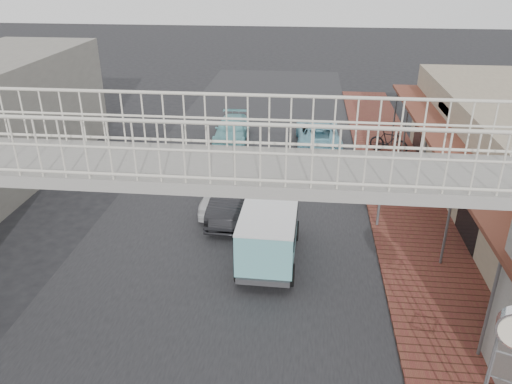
% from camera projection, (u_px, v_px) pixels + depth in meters
% --- Properties ---
extents(ground, '(120.00, 120.00, 0.00)m').
position_uv_depth(ground, '(219.00, 271.00, 15.48)').
color(ground, black).
rests_on(ground, ground).
extents(road_strip, '(10.00, 60.00, 0.01)m').
position_uv_depth(road_strip, '(219.00, 270.00, 15.48)').
color(road_strip, black).
rests_on(road_strip, ground).
extents(sidewalk, '(3.00, 40.00, 0.10)m').
position_uv_depth(sidewalk, '(415.00, 232.00, 17.55)').
color(sidewalk, brown).
rests_on(sidewalk, ground).
extents(footbridge, '(16.40, 2.40, 6.34)m').
position_uv_depth(footbridge, '(182.00, 252.00, 10.53)').
color(footbridge, gray).
rests_on(footbridge, ground).
extents(white_hatchback, '(1.67, 3.86, 1.30)m').
position_uv_depth(white_hatchback, '(225.00, 190.00, 19.30)').
color(white_hatchback, white).
rests_on(white_hatchback, ground).
extents(dark_sedan, '(1.70, 4.59, 1.50)m').
position_uv_depth(dark_sedan, '(237.00, 194.00, 18.73)').
color(dark_sedan, black).
rests_on(dark_sedan, ground).
extents(angkot_curb, '(2.38, 4.77, 1.30)m').
position_uv_depth(angkot_curb, '(318.00, 134.00, 25.41)').
color(angkot_curb, '#75B8CB').
rests_on(angkot_curb, ground).
extents(angkot_far, '(1.76, 4.11, 1.18)m').
position_uv_depth(angkot_far, '(232.00, 130.00, 26.18)').
color(angkot_far, '#6BB4BA').
rests_on(angkot_far, ground).
extents(angkot_van, '(1.82, 3.84, 1.86)m').
position_uv_depth(angkot_van, '(269.00, 228.00, 15.52)').
color(angkot_van, black).
rests_on(angkot_van, ground).
extents(motorcycle_near, '(1.67, 0.74, 0.85)m').
position_uv_depth(motorcycle_near, '(374.00, 189.00, 19.67)').
color(motorcycle_near, black).
rests_on(motorcycle_near, sidewalk).
extents(motorcycle_far, '(1.96, 1.30, 1.15)m').
position_uv_depth(motorcycle_far, '(389.00, 142.00, 24.28)').
color(motorcycle_far, black).
rests_on(motorcycle_far, sidewalk).
extents(arrow_sign, '(1.71, 1.12, 2.84)m').
position_uv_depth(arrow_sign, '(405.00, 168.00, 16.74)').
color(arrow_sign, '#59595B').
rests_on(arrow_sign, sidewalk).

